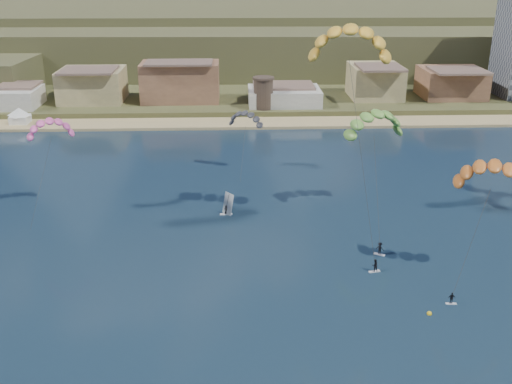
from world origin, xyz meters
TOP-DOWN VIEW (x-y plane):
  - beach at (0.00, 106.00)m, footprint 2200.00×12.00m
  - foothills at (22.39, 232.47)m, footprint 940.00×210.00m
  - town at (-40.00, 122.00)m, footprint 400.00×24.00m
  - watchtower at (5.00, 114.00)m, footprint 5.82×5.82m
  - kitesurfer_yellow at (13.80, 40.15)m, footprint 13.30×18.12m
  - kitesurfer_orange at (30.44, 24.79)m, footprint 12.28×11.18m
  - kitesurfer_green at (20.04, 47.58)m, footprint 11.53×20.53m
  - distant_kite_pink at (-33.08, 49.33)m, footprint 8.45×6.83m
  - distant_kite_dark at (-0.71, 69.57)m, footprint 7.90×6.76m
  - windsurfer at (-4.40, 47.08)m, footprint 2.14×2.33m
  - buoy at (20.82, 15.40)m, footprint 0.63×0.63m

SIDE VIEW (x-z plane):
  - buoy at x=20.82m, z-range -0.21..0.42m
  - beach at x=0.00m, z-range -0.20..0.70m
  - windsurfer at x=-4.40m, z-range -0.69..3.09m
  - watchtower at x=5.00m, z-range 2.07..10.67m
  - town at x=-40.00m, z-range 2.00..14.00m
  - foothills at x=22.39m, z-range 0.08..18.08m
  - distant_kite_dark at x=-0.71m, z-range 4.21..18.58m
  - distant_kite_pink at x=-33.08m, z-range 6.35..24.51m
  - kitesurfer_orange at x=30.44m, z-range 6.12..24.80m
  - kitesurfer_green at x=20.04m, z-range 5.24..27.03m
  - kitesurfer_yellow at x=13.80m, z-range 13.23..47.27m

